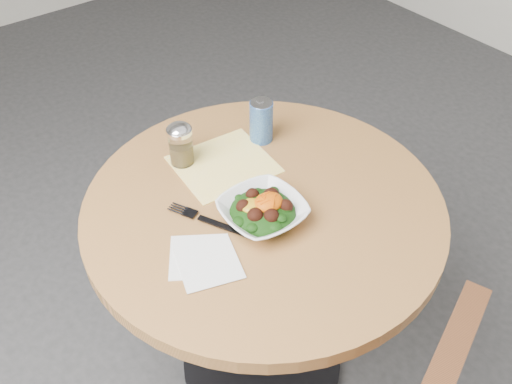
% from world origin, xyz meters
% --- Properties ---
extents(ground, '(6.00, 6.00, 0.00)m').
position_xyz_m(ground, '(0.00, 0.00, 0.00)').
color(ground, '#302F32').
rests_on(ground, ground).
extents(table, '(0.90, 0.90, 0.75)m').
position_xyz_m(table, '(0.00, 0.00, 0.55)').
color(table, black).
rests_on(table, ground).
extents(cloth_napkin, '(0.27, 0.25, 0.00)m').
position_xyz_m(cloth_napkin, '(0.01, 0.18, 0.75)').
color(cloth_napkin, yellow).
rests_on(cloth_napkin, table).
extents(paper_napkins, '(0.18, 0.21, 0.00)m').
position_xyz_m(paper_napkins, '(-0.22, -0.07, 0.75)').
color(paper_napkins, silver).
rests_on(paper_napkins, table).
extents(salad_bowl, '(0.20, 0.20, 0.07)m').
position_xyz_m(salad_bowl, '(-0.04, -0.05, 0.78)').
color(salad_bowl, white).
rests_on(salad_bowl, table).
extents(fork, '(0.11, 0.21, 0.00)m').
position_xyz_m(fork, '(-0.15, 0.03, 0.76)').
color(fork, black).
rests_on(fork, table).
extents(spice_shaker, '(0.07, 0.07, 0.12)m').
position_xyz_m(spice_shaker, '(-0.08, 0.25, 0.81)').
color(spice_shaker, silver).
rests_on(spice_shaker, table).
extents(beverage_can, '(0.06, 0.06, 0.12)m').
position_xyz_m(beverage_can, '(0.15, 0.21, 0.81)').
color(beverage_can, navy).
rests_on(beverage_can, table).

